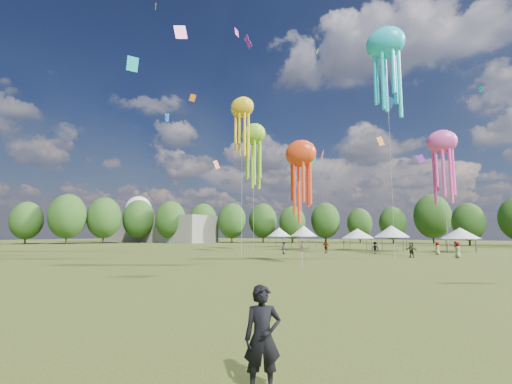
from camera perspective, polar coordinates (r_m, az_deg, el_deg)
The scene contains 10 objects.
ground at distance 14.55m, azimuth -29.08°, elevation -17.57°, with size 300.00×300.00×0.00m, color #384416.
observer_main at distance 7.11m, azimuth 1.08°, elevation -22.83°, with size 0.71×0.47×1.95m, color black.
spectator_near at distance 48.69m, azimuth 4.64°, elevation -9.18°, with size 0.79×0.62×1.63m, color gray.
spectators_far at distance 50.97m, azimuth 22.34°, elevation -8.53°, with size 22.50×21.06×1.87m.
festival_tents at distance 62.87m, azimuth 16.33°, elevation -6.36°, with size 37.77×11.30×4.21m.
show_kites at distance 47.22m, azimuth 10.67°, elevation 11.98°, with size 30.69×19.89×27.86m.
small_kites at distance 56.45m, azimuth 14.40°, elevation 21.25°, with size 69.16×65.13×46.15m.
treeline at distance 71.76m, azimuth 17.87°, elevation -3.50°, with size 201.57×95.24×13.43m.
hangar at distance 115.70m, azimuth -15.97°, elevation -5.91°, with size 40.00×12.00×8.00m, color gray.
radome at distance 131.81m, azimuth -18.76°, elevation -3.27°, with size 9.00×9.00×16.00m.
Camera 1 is at (12.22, -7.32, 2.95)m, focal length 24.37 mm.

